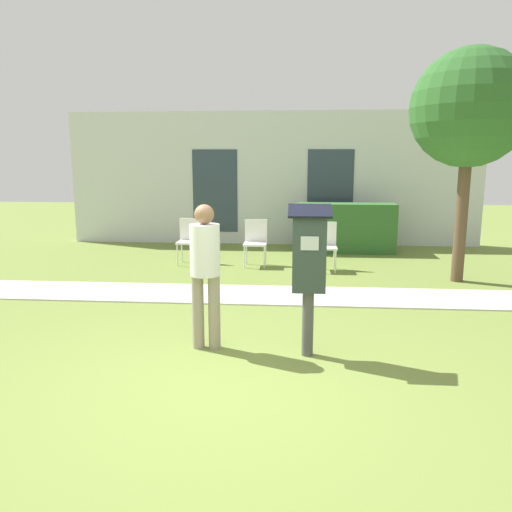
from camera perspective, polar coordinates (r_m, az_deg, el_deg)
The scene contains 10 objects.
ground_plane at distance 4.69m, azimuth -3.25°, elevation -14.76°, with size 40.00×40.00×0.00m, color olive.
sidewalk at distance 7.66m, azimuth 0.00°, elevation -4.44°, with size 12.00×1.10×0.02m.
building_facade at distance 12.33m, azimuth 1.89°, elevation 8.80°, with size 10.00×0.26×3.20m.
parking_meter at distance 5.13m, azimuth 6.08°, elevation -0.57°, with size 0.44×0.31×1.59m.
person_standing at distance 5.35m, azimuth -5.83°, elevation -1.06°, with size 0.32×0.32×1.58m.
outdoor_chair_left at distance 10.05m, azimuth -7.60°, elevation 2.15°, with size 0.44×0.44×0.90m.
outdoor_chair_middle at distance 9.77m, azimuth -0.06°, elevation 1.99°, with size 0.44×0.44×0.90m.
outdoor_chair_right at distance 9.46m, azimuth 7.86°, elevation 1.60°, with size 0.44×0.44×0.90m.
hedge_row at distance 11.36m, azimuth 10.19°, elevation 3.17°, with size 2.18×0.60×1.10m.
tree at distance 9.05m, azimuth 23.23°, elevation 15.14°, with size 1.90×1.90×3.82m.
Camera 1 is at (0.60, -4.19, 2.02)m, focal length 35.00 mm.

